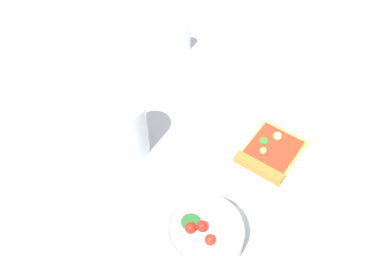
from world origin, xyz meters
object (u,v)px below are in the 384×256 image
soda_glass (130,129)px  plate (251,144)px  pizza_slice_main (269,154)px  pepper_shaker (185,38)px  salad_bowl (204,234)px

soda_glass → plate: bearing=171.1°
pizza_slice_main → plate: bearing=-56.7°
pepper_shaker → soda_glass: bearing=61.8°
salad_bowl → pepper_shaker: 0.51m
plate → pepper_shaker: pepper_shaker is taller
plate → pepper_shaker: bearing=-75.5°
salad_bowl → soda_glass: 0.25m
pizza_slice_main → soda_glass: (0.26, -0.08, 0.04)m
plate → salad_bowl: 0.23m
pizza_slice_main → soda_glass: 0.27m
plate → pizza_slice_main: size_ratio=1.76×
pizza_slice_main → salad_bowl: salad_bowl is taller
salad_bowl → soda_glass: soda_glass is taller
plate → pizza_slice_main: pizza_slice_main is taller
pizza_slice_main → pepper_shaker: bearing=-73.2°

